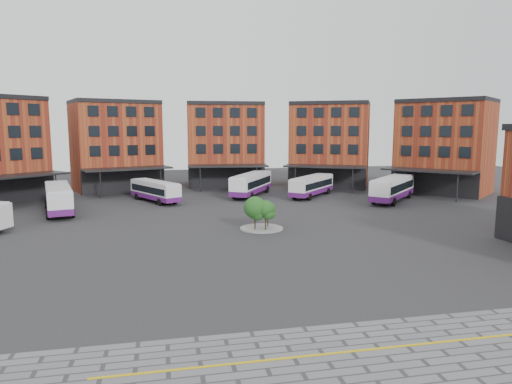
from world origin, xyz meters
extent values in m
plane|color=#28282B|center=(0.00, 0.00, 0.00)|extent=(160.00, 160.00, 0.00)
cube|color=gold|center=(2.00, -14.00, 0.03)|extent=(26.00, 0.15, 0.02)
cube|color=black|center=(-28.20, 33.32, 2.00)|extent=(10.00, 9.07, 4.00)
cube|color=black|center=(-28.07, 33.17, 9.20)|extent=(8.60, 7.77, 8.00)
cube|color=black|center=(-26.63, 31.58, 4.00)|extent=(12.61, 11.97, 0.25)
cylinder|color=black|center=(-22.05, 33.28, 2.00)|extent=(0.20, 0.20, 4.00)
cube|color=#9B4522|center=(-15.30, 46.44, 7.00)|extent=(15.55, 13.69, 14.00)
cube|color=black|center=(-13.72, 41.85, 2.00)|extent=(12.45, 4.71, 4.00)
cube|color=black|center=(-15.30, 46.44, 14.30)|extent=(15.65, 13.97, 0.60)
cube|color=black|center=(-13.66, 41.66, 9.20)|extent=(10.87, 3.87, 8.00)
cube|color=black|center=(-12.96, 39.63, 4.00)|extent=(13.72, 8.39, 0.25)
cylinder|color=black|center=(-16.67, 36.45, 2.00)|extent=(0.20, 0.20, 4.00)
cylinder|color=black|center=(-8.07, 39.41, 2.00)|extent=(0.20, 0.20, 4.00)
cube|color=#9B4522|center=(3.28, 48.89, 7.00)|extent=(13.67, 10.88, 14.00)
cube|color=black|center=(2.94, 44.05, 2.00)|extent=(13.00, 1.41, 4.00)
cube|color=black|center=(3.28, 48.89, 14.30)|extent=(13.69, 11.18, 0.60)
cube|color=black|center=(2.93, 43.85, 9.20)|extent=(11.42, 0.95, 8.00)
cube|color=black|center=(2.78, 41.70, 4.00)|extent=(13.28, 5.30, 0.25)
cylinder|color=black|center=(-1.89, 40.22, 2.00)|extent=(0.20, 0.20, 4.00)
cylinder|color=black|center=(7.19, 39.59, 2.00)|extent=(0.20, 0.20, 4.00)
cube|color=#9B4522|center=(21.34, 43.88, 7.00)|extent=(16.12, 14.81, 14.00)
cube|color=black|center=(19.14, 39.56, 2.00)|extent=(11.81, 6.35, 4.00)
cube|color=black|center=(21.34, 43.88, 14.30)|extent=(16.26, 15.08, 0.60)
cube|color=black|center=(19.04, 39.38, 9.20)|extent=(10.26, 5.33, 8.00)
cube|color=black|center=(18.07, 37.46, 4.00)|extent=(13.58, 9.82, 0.25)
cylinder|color=black|center=(13.20, 37.92, 2.00)|extent=(0.20, 0.20, 4.00)
cylinder|color=black|center=(21.31, 33.79, 2.00)|extent=(0.20, 0.20, 4.00)
cube|color=#9B4522|center=(36.00, 32.21, 7.00)|extent=(16.02, 16.39, 14.00)
cube|color=black|center=(32.29, 29.09, 2.00)|extent=(8.74, 10.28, 4.00)
cube|color=black|center=(36.00, 32.21, 14.30)|extent=(16.25, 16.58, 0.60)
cube|color=black|center=(32.14, 28.96, 9.20)|extent=(7.47, 8.86, 8.00)
cube|color=black|center=(30.49, 27.58, 4.00)|extent=(11.73, 12.79, 0.25)
cylinder|color=black|center=(26.19, 29.91, 2.00)|extent=(0.20, 0.20, 4.00)
cylinder|color=black|center=(32.03, 22.94, 2.00)|extent=(0.20, 0.20, 4.00)
cylinder|color=gray|center=(2.00, 12.00, 0.06)|extent=(4.40, 4.40, 0.12)
cylinder|color=#332114|center=(1.20, 11.40, 0.83)|extent=(0.14, 0.14, 1.67)
sphere|color=#17461A|center=(1.20, 11.40, 2.34)|extent=(2.25, 2.25, 2.25)
sphere|color=#17461A|center=(1.40, 11.25, 1.84)|extent=(1.58, 1.58, 1.58)
cylinder|color=#332114|center=(2.80, 12.60, 0.66)|extent=(0.14, 0.14, 1.33)
sphere|color=#17461A|center=(2.80, 12.60, 1.86)|extent=(1.65, 1.65, 1.65)
sphere|color=#17461A|center=(3.00, 12.45, 1.46)|extent=(1.16, 1.16, 1.16)
cylinder|color=#332114|center=(2.20, 11.00, 0.81)|extent=(0.14, 0.14, 1.61)
sphere|color=#17461A|center=(2.20, 11.00, 2.26)|extent=(1.70, 1.70, 1.70)
sphere|color=#17461A|center=(2.40, 10.85, 1.77)|extent=(1.19, 1.19, 1.19)
cube|color=white|center=(-20.16, 25.48, 1.91)|extent=(5.44, 12.12, 2.63)
cube|color=black|center=(-20.16, 25.48, 2.10)|extent=(5.27, 11.22, 1.02)
cube|color=silver|center=(-20.16, 25.48, 3.28)|extent=(5.22, 11.64, 0.13)
cube|color=black|center=(-21.55, 31.12, 2.15)|extent=(2.25, 0.66, 1.18)
cube|color=#57176B|center=(-20.16, 25.48, 0.97)|extent=(5.49, 12.17, 0.75)
cylinder|color=black|center=(-22.37, 28.83, 0.54)|extent=(0.57, 1.12, 1.07)
cylinder|color=black|center=(-19.76, 29.48, 0.54)|extent=(0.57, 1.12, 1.07)
cylinder|color=black|center=(-20.56, 21.49, 0.54)|extent=(0.57, 1.12, 1.07)
cylinder|color=black|center=(-17.95, 22.13, 0.54)|extent=(0.57, 1.12, 1.07)
cube|color=white|center=(-8.86, 31.68, 1.65)|extent=(7.02, 10.06, 2.28)
cube|color=black|center=(-8.86, 31.68, 1.81)|extent=(6.67, 9.38, 0.88)
cube|color=silver|center=(-8.86, 31.68, 2.84)|extent=(6.74, 9.66, 0.11)
cube|color=black|center=(-11.31, 36.06, 1.86)|extent=(1.78, 1.07, 1.02)
cube|color=#57176B|center=(-8.86, 31.68, 0.84)|extent=(7.07, 10.12, 0.65)
cylinder|color=black|center=(-11.47, 33.97, 0.46)|extent=(0.70, 0.95, 0.93)
cylinder|color=black|center=(-9.45, 35.11, 0.46)|extent=(0.70, 0.95, 0.93)
cylinder|color=black|center=(-8.28, 28.26, 0.46)|extent=(0.70, 0.95, 0.93)
cylinder|color=black|center=(-6.25, 29.39, 0.46)|extent=(0.70, 0.95, 0.93)
cube|color=white|center=(5.33, 34.53, 1.91)|extent=(8.24, 11.59, 2.63)
cube|color=black|center=(5.33, 34.53, 2.10)|extent=(7.82, 10.80, 1.02)
cube|color=silver|center=(5.33, 34.53, 3.28)|extent=(7.91, 11.12, 0.13)
cube|color=black|center=(8.24, 39.57, 2.15)|extent=(2.04, 1.25, 1.18)
cube|color=#57176B|center=(5.33, 34.53, 0.97)|extent=(8.30, 11.64, 0.75)
cylinder|color=black|center=(6.06, 38.48, 0.54)|extent=(0.82, 1.09, 1.08)
cylinder|color=black|center=(8.39, 37.14, 0.54)|extent=(0.82, 1.09, 1.08)
cylinder|color=black|center=(2.27, 31.93, 0.54)|extent=(0.82, 1.09, 1.08)
cylinder|color=black|center=(4.60, 30.58, 0.54)|extent=(0.82, 1.09, 1.08)
cube|color=white|center=(14.00, 31.84, 1.75)|extent=(9.09, 9.69, 2.41)
cube|color=black|center=(14.00, 31.84, 1.92)|extent=(8.55, 9.08, 0.94)
cube|color=silver|center=(14.00, 31.84, 3.00)|extent=(8.73, 9.30, 0.12)
cube|color=black|center=(17.57, 35.79, 1.97)|extent=(1.63, 1.49, 1.08)
cube|color=#57176B|center=(14.00, 31.84, 0.89)|extent=(9.15, 9.74, 0.69)
cylinder|color=black|center=(15.41, 35.24, 0.49)|extent=(0.88, 0.93, 0.98)
cylinder|color=black|center=(17.24, 33.59, 0.49)|extent=(0.88, 0.93, 0.98)
cylinder|color=black|center=(10.76, 30.10, 0.49)|extent=(0.88, 0.93, 0.98)
cylinder|color=black|center=(12.59, 28.44, 0.49)|extent=(0.88, 0.93, 0.98)
cube|color=white|center=(23.66, 25.43, 1.94)|extent=(10.36, 10.49, 2.68)
cube|color=black|center=(23.66, 25.43, 2.13)|extent=(9.73, 9.85, 1.04)
cube|color=silver|center=(23.66, 25.43, 3.33)|extent=(9.95, 10.07, 0.13)
cube|color=black|center=(27.80, 29.65, 2.18)|extent=(1.74, 1.71, 1.20)
cube|color=#57176B|center=(23.66, 25.43, 0.98)|extent=(10.42, 10.55, 0.76)
cylinder|color=black|center=(25.38, 29.13, 0.55)|extent=(1.00, 1.01, 1.09)
cylinder|color=black|center=(27.33, 27.22, 0.55)|extent=(1.00, 1.01, 1.09)
cylinder|color=black|center=(20.00, 23.64, 0.55)|extent=(1.00, 1.01, 1.09)
cylinder|color=black|center=(21.95, 21.73, 0.55)|extent=(1.00, 1.01, 1.09)
camera|label=1|loc=(-7.70, -32.51, 10.30)|focal=32.00mm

